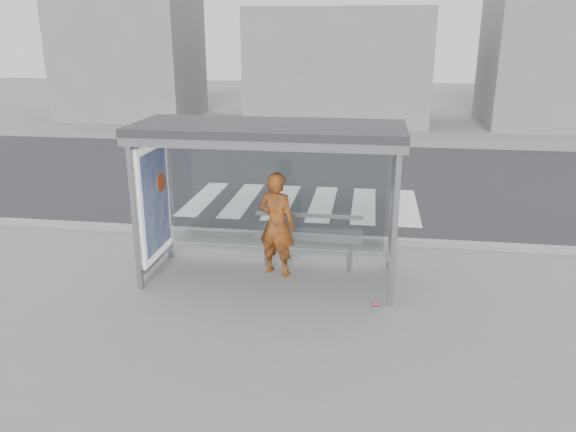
# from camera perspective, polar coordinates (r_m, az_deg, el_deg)

# --- Properties ---
(ground) EXTENTS (80.00, 80.00, 0.00)m
(ground) POSITION_cam_1_polar(r_m,az_deg,el_deg) (9.58, -1.88, -6.37)
(ground) COLOR slate
(ground) RESTS_ON ground
(road) EXTENTS (30.00, 10.00, 0.01)m
(road) POSITION_cam_1_polar(r_m,az_deg,el_deg) (16.15, 2.54, 3.91)
(road) COLOR #272629
(road) RESTS_ON ground
(curb) EXTENTS (30.00, 0.18, 0.12)m
(curb) POSITION_cam_1_polar(r_m,az_deg,el_deg) (11.34, -0.13, -2.04)
(curb) COLOR gray
(curb) RESTS_ON ground
(crosswalk) EXTENTS (5.55, 3.00, 0.00)m
(crosswalk) POSITION_cam_1_polar(r_m,az_deg,el_deg) (13.76, 1.45, 1.36)
(crosswalk) COLOR silver
(crosswalk) RESTS_ON ground
(bus_shelter) EXTENTS (4.25, 1.65, 2.62)m
(bus_shelter) POSITION_cam_1_polar(r_m,az_deg,el_deg) (9.08, -4.26, 5.43)
(bus_shelter) COLOR gray
(bus_shelter) RESTS_ON ground
(building_left) EXTENTS (6.00, 5.00, 6.00)m
(building_left) POSITION_cam_1_polar(r_m,az_deg,el_deg) (29.01, -15.71, 15.59)
(building_left) COLOR gray
(building_left) RESTS_ON ground
(building_center) EXTENTS (8.00, 5.00, 5.00)m
(building_center) POSITION_cam_1_polar(r_m,az_deg,el_deg) (26.66, 5.19, 14.92)
(building_center) COLOR gray
(building_center) RESTS_ON ground
(building_right) EXTENTS (5.00, 5.00, 7.00)m
(building_right) POSITION_cam_1_polar(r_m,az_deg,el_deg) (27.59, 25.00, 15.56)
(building_right) COLOR gray
(building_right) RESTS_ON ground
(person) EXTENTS (0.75, 0.61, 1.80)m
(person) POSITION_cam_1_polar(r_m,az_deg,el_deg) (9.47, -1.15, -0.80)
(person) COLOR #C03712
(person) RESTS_ON ground
(bench) EXTENTS (1.88, 0.27, 0.97)m
(bench) POSITION_cam_1_polar(r_m,az_deg,el_deg) (9.78, 2.02, -2.20)
(bench) COLOR slate
(bench) RESTS_ON ground
(soda_can) EXTENTS (0.13, 0.09, 0.06)m
(soda_can) POSITION_cam_1_polar(r_m,az_deg,el_deg) (8.76, 8.90, -8.84)
(soda_can) COLOR #E04285
(soda_can) RESTS_ON ground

